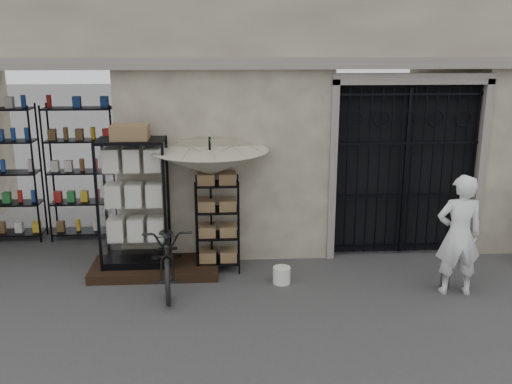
{
  "coord_description": "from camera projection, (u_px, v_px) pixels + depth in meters",
  "views": [
    {
      "loc": [
        -1.33,
        -6.99,
        3.64
      ],
      "look_at": [
        -0.8,
        1.4,
        1.35
      ],
      "focal_mm": 40.0,
      "sensor_mm": 36.0,
      "label": 1
    }
  ],
  "objects": [
    {
      "name": "ground",
      "position": [
        321.0,
        313.0,
        7.77
      ],
      "size": [
        80.0,
        80.0,
        0.0
      ],
      "primitive_type": "plane",
      "color": "black",
      "rests_on": "ground"
    },
    {
      "name": "shop_recess",
      "position": [
        36.0,
        166.0,
        9.8
      ],
      "size": [
        3.0,
        1.7,
        3.0
      ],
      "primitive_type": "cube",
      "color": "black",
      "rests_on": "ground"
    },
    {
      "name": "shop_shelving",
      "position": [
        44.0,
        173.0,
        10.34
      ],
      "size": [
        2.7,
        0.5,
        2.5
      ],
      "primitive_type": "cube",
      "color": "black",
      "rests_on": "ground"
    },
    {
      "name": "iron_gate",
      "position": [
        402.0,
        167.0,
        9.67
      ],
      "size": [
        2.5,
        0.21,
        3.0
      ],
      "color": "black",
      "rests_on": "ground"
    },
    {
      "name": "step_platform",
      "position": [
        156.0,
        268.0,
        9.09
      ],
      "size": [
        2.0,
        0.9,
        0.15
      ],
      "primitive_type": "cube",
      "color": "black",
      "rests_on": "ground"
    },
    {
      "name": "display_cabinet",
      "position": [
        134.0,
        209.0,
        8.88
      ],
      "size": [
        1.08,
        0.77,
        2.17
      ],
      "rotation": [
        0.0,
        0.0,
        -0.16
      ],
      "color": "black",
      "rests_on": "step_platform"
    },
    {
      "name": "wire_rack",
      "position": [
        218.0,
        225.0,
        9.07
      ],
      "size": [
        0.69,
        0.52,
        1.52
      ],
      "rotation": [
        0.0,
        0.0,
        0.07
      ],
      "color": "black",
      "rests_on": "ground"
    },
    {
      "name": "market_umbrella",
      "position": [
        210.0,
        156.0,
        8.81
      ],
      "size": [
        1.88,
        1.91,
        2.59
      ],
      "rotation": [
        0.0,
        0.0,
        0.21
      ],
      "color": "black",
      "rests_on": "ground"
    },
    {
      "name": "white_bucket",
      "position": [
        282.0,
        275.0,
        8.69
      ],
      "size": [
        0.32,
        0.32,
        0.26
      ],
      "primitive_type": "cylinder",
      "rotation": [
        0.0,
        0.0,
        0.24
      ],
      "color": "silver",
      "rests_on": "ground"
    },
    {
      "name": "bicycle",
      "position": [
        170.0,
        285.0,
        8.67
      ],
      "size": [
        0.77,
        1.09,
        1.97
      ],
      "primitive_type": "imported",
      "rotation": [
        0.0,
        0.0,
        0.09
      ],
      "color": "black",
      "rests_on": "ground"
    },
    {
      "name": "steel_bollard",
      "position": [
        447.0,
        264.0,
        8.47
      ],
      "size": [
        0.17,
        0.17,
        0.76
      ],
      "primitive_type": "cylinder",
      "rotation": [
        0.0,
        0.0,
        0.28
      ],
      "color": "#5D5F62",
      "rests_on": "ground"
    },
    {
      "name": "shopkeeper",
      "position": [
        453.0,
        292.0,
        8.4
      ],
      "size": [
        0.76,
        1.83,
        0.43
      ],
      "primitive_type": "imported",
      "rotation": [
        0.0,
        0.0,
        3.08
      ],
      "color": "white",
      "rests_on": "ground"
    }
  ]
}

